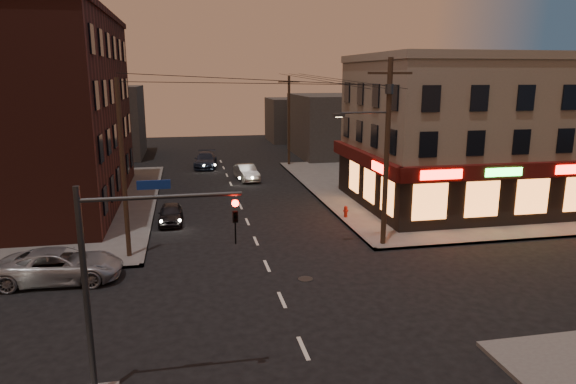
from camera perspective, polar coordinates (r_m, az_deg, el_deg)
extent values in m
plane|color=black|center=(22.10, -0.69, -11.90)|extent=(120.00, 120.00, 0.00)
cube|color=#514F4C|center=(45.33, 17.52, 0.61)|extent=(24.00, 28.00, 0.15)
cube|color=gray|center=(38.84, 19.30, 6.10)|extent=(15.00, 12.00, 10.00)
cube|color=gray|center=(38.63, 19.90, 13.85)|extent=(15.20, 12.20, 0.50)
cube|color=black|center=(34.45, 23.87, -0.65)|extent=(15.12, 0.25, 3.40)
cube|color=black|center=(36.17, 8.69, 0.93)|extent=(0.25, 12.12, 3.40)
cube|color=#440D0B|center=(33.87, 24.43, 2.19)|extent=(15.60, 0.50, 0.90)
cube|color=#440D0B|center=(35.75, 8.33, 3.73)|extent=(0.50, 12.60, 0.90)
cube|color=#FF140C|center=(30.85, 16.69, 1.86)|extent=(2.60, 0.06, 0.55)
cube|color=#FF140C|center=(35.81, 29.24, 2.23)|extent=(2.60, 0.06, 0.55)
cube|color=#26FF3F|center=(32.91, 22.86, 2.05)|extent=(2.40, 0.06, 0.50)
cube|color=#FF140C|center=(32.15, 10.14, 2.64)|extent=(0.06, 2.60, 0.55)
cube|color=orange|center=(33.97, 23.20, -0.60)|extent=(12.40, 0.08, 2.20)
cube|color=orange|center=(35.19, 9.01, 0.74)|extent=(0.08, 8.40, 2.20)
cube|color=#401A14|center=(40.28, -27.16, 7.78)|extent=(12.00, 20.00, 13.00)
cube|color=#3F3D3A|center=(60.64, 5.70, 7.40)|extent=(10.00, 12.00, 7.00)
cube|color=#3F3D3A|center=(62.64, -20.03, 7.33)|extent=(9.00, 10.00, 8.00)
cube|color=#3F3D3A|center=(73.68, 0.99, 8.04)|extent=(8.00, 8.00, 6.00)
cylinder|color=#382619|center=(27.90, 10.91, 4.18)|extent=(0.28, 0.28, 10.00)
cube|color=#382619|center=(27.59, 11.28, 12.83)|extent=(2.40, 0.12, 0.12)
cylinder|color=#333538|center=(27.60, 11.21, 11.17)|extent=(0.44, 0.44, 0.50)
cylinder|color=#333538|center=(27.19, 8.54, 8.71)|extent=(2.60, 0.10, 0.10)
cube|color=#333538|center=(26.76, 5.68, 8.51)|extent=(0.60, 0.25, 0.18)
cube|color=#FFD88C|center=(26.77, 5.67, 8.30)|extent=(0.35, 0.15, 0.04)
cylinder|color=#382619|center=(52.97, 0.11, 7.92)|extent=(0.26, 0.26, 9.00)
cylinder|color=#382619|center=(26.80, -17.85, 2.35)|extent=(0.24, 0.24, 9.00)
cylinder|color=#333538|center=(15.64, -21.49, -10.91)|extent=(0.18, 0.18, 6.40)
cylinder|color=#333538|center=(14.51, -13.83, -0.54)|extent=(4.40, 0.12, 0.12)
imported|color=black|center=(14.67, -5.91, -2.09)|extent=(0.16, 0.20, 1.00)
sphere|color=#FF0C05|center=(14.49, -5.88, -1.26)|extent=(0.20, 0.20, 0.20)
cube|color=navy|center=(14.45, -14.70, 0.78)|extent=(0.90, 0.05, 0.25)
imported|color=gray|center=(25.87, -23.97, -7.47)|extent=(5.59, 2.78, 1.52)
imported|color=black|center=(33.55, -12.92, -2.36)|extent=(1.53, 3.67, 1.24)
imported|color=slate|center=(46.11, -4.63, 2.17)|extent=(2.07, 4.44, 1.41)
imported|color=#192132|center=(53.12, -9.16, 3.54)|extent=(2.67, 5.42, 1.52)
cylinder|color=maroon|center=(33.83, 6.42, -2.28)|extent=(0.24, 0.24, 0.60)
sphere|color=maroon|center=(33.74, 6.44, -1.74)|extent=(0.24, 0.24, 0.24)
cylinder|color=maroon|center=(33.80, 6.43, -2.09)|extent=(0.33, 0.15, 0.12)
cylinder|color=maroon|center=(33.80, 6.43, -2.09)|extent=(0.15, 0.33, 0.12)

